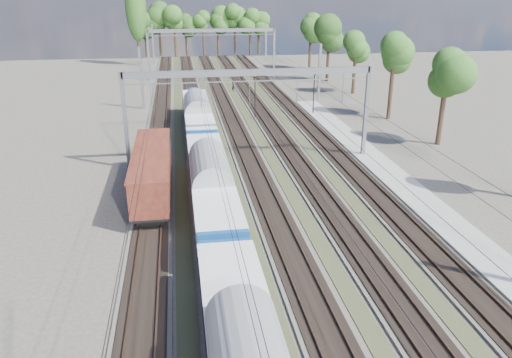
{
  "coord_description": "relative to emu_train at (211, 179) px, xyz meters",
  "views": [
    {
      "loc": [
        -6.53,
        -15.64,
        16.01
      ],
      "look_at": [
        -1.25,
        18.19,
        2.8
      ],
      "focal_mm": 35.0,
      "sensor_mm": 36.0,
      "label": 1
    }
  ],
  "objects": [
    {
      "name": "worker",
      "position": [
        6.83,
        46.07,
        -1.77
      ],
      "size": [
        0.49,
        0.68,
        1.72
      ],
      "primitive_type": "imported",
      "rotation": [
        0.0,
        0.0,
        1.7
      ],
      "color": "black",
      "rests_on": "ground"
    },
    {
      "name": "emu_train",
      "position": [
        0.0,
        0.0,
        0.0
      ],
      "size": [
        3.06,
        64.7,
        4.48
      ],
      "color": "black",
      "rests_on": "ground"
    },
    {
      "name": "freight_boxcar",
      "position": [
        -4.5,
        3.82,
        -0.43
      ],
      "size": [
        2.9,
        14.0,
        3.61
      ],
      "color": "black",
      "rests_on": "ground"
    },
    {
      "name": "platform",
      "position": [
        16.5,
        0.79,
        -2.48
      ],
      "size": [
        3.0,
        70.0,
        0.3
      ],
      "primitive_type": "cube",
      "color": "gray",
      "rests_on": "ground"
    },
    {
      "name": "signal_near",
      "position": [
        7.66,
        27.99,
        0.91
      ],
      "size": [
        0.4,
        0.37,
        5.6
      ],
      "rotation": [
        0.0,
        0.0,
        -0.37
      ],
      "color": "black",
      "rests_on": "ground"
    },
    {
      "name": "signal_far",
      "position": [
        15.58,
        28.54,
        1.21
      ],
      "size": [
        0.38,
        0.35,
        6.07
      ],
      "rotation": [
        0.0,
        0.0,
        0.03
      ],
      "color": "black",
      "rests_on": "ground"
    },
    {
      "name": "catenary",
      "position": [
        4.83,
        33.48,
        3.77
      ],
      "size": [
        25.65,
        130.0,
        9.0
      ],
      "color": "gray",
      "rests_on": "ground"
    },
    {
      "name": "poplar",
      "position": [
        -10.0,
        78.79,
        9.25
      ],
      "size": [
        4.4,
        4.4,
        19.04
      ],
      "color": "black",
      "rests_on": "ground"
    },
    {
      "name": "track_bed",
      "position": [
        4.5,
        25.79,
        -2.53
      ],
      "size": [
        21.0,
        130.0,
        0.34
      ],
      "color": "#47423A",
      "rests_on": "ground"
    },
    {
      "name": "tree_belt",
      "position": [
        10.79,
        72.44,
        5.41
      ],
      "size": [
        39.56,
        101.93,
        12.07
      ],
      "color": "black",
      "rests_on": "ground"
    }
  ]
}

